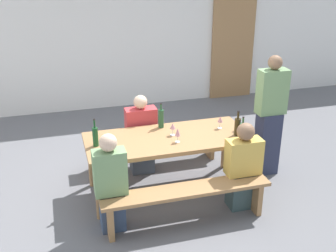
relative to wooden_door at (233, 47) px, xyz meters
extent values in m
plane|color=slate|center=(-2.30, -3.25, -1.05)|extent=(24.00, 24.00, 0.00)
cube|color=white|center=(-2.30, 0.14, 0.55)|extent=(14.00, 0.20, 3.20)
cube|color=#9E7247|center=(0.00, 0.00, 0.00)|extent=(0.90, 0.06, 2.10)
cube|color=#9E7247|center=(-2.30, -3.25, -0.33)|extent=(2.03, 0.88, 0.05)
cylinder|color=#9E7247|center=(-3.24, -3.63, -0.70)|extent=(0.07, 0.07, 0.70)
cylinder|color=#9E7247|center=(-1.37, -3.63, -0.70)|extent=(0.07, 0.07, 0.70)
cylinder|color=#9E7247|center=(-3.24, -2.87, -0.70)|extent=(0.07, 0.07, 0.70)
cylinder|color=#9E7247|center=(-1.37, -2.87, -0.70)|extent=(0.07, 0.07, 0.70)
cube|color=#9E7247|center=(-2.30, -3.99, -0.62)|extent=(1.93, 0.30, 0.04)
cube|color=#9E7247|center=(-3.17, -3.99, -0.84)|extent=(0.06, 0.24, 0.41)
cube|color=#9E7247|center=(-1.44, -3.99, -0.84)|extent=(0.06, 0.24, 0.41)
cube|color=#9E7247|center=(-2.30, -2.51, -0.62)|extent=(1.93, 0.30, 0.04)
cube|color=#9E7247|center=(-3.17, -2.51, -0.84)|extent=(0.06, 0.24, 0.41)
cube|color=#9E7247|center=(-1.44, -2.51, -0.84)|extent=(0.06, 0.24, 0.41)
cylinder|color=#194723|center=(-3.19, -3.25, -0.19)|extent=(0.07, 0.07, 0.23)
cylinder|color=#194723|center=(-3.19, -3.25, -0.02)|extent=(0.02, 0.02, 0.10)
cylinder|color=black|center=(-3.19, -3.25, 0.03)|extent=(0.03, 0.03, 0.01)
cylinder|color=#332814|center=(-1.46, -3.42, -0.19)|extent=(0.08, 0.08, 0.22)
cylinder|color=#332814|center=(-1.46, -3.42, -0.04)|extent=(0.03, 0.03, 0.09)
cylinder|color=black|center=(-1.46, -3.42, 0.01)|extent=(0.03, 0.03, 0.01)
cylinder|color=#234C2D|center=(-1.46, -3.57, -0.19)|extent=(0.07, 0.07, 0.21)
cylinder|color=#234C2D|center=(-1.46, -3.57, -0.05)|extent=(0.02, 0.02, 0.07)
cylinder|color=black|center=(-1.46, -3.57, -0.01)|extent=(0.03, 0.03, 0.01)
cylinder|color=#234C2D|center=(-2.30, -2.92, -0.18)|extent=(0.07, 0.07, 0.24)
cylinder|color=#234C2D|center=(-2.30, -2.92, -0.02)|extent=(0.03, 0.03, 0.08)
cylinder|color=black|center=(-2.30, -2.92, 0.03)|extent=(0.03, 0.03, 0.01)
cylinder|color=silver|center=(-1.58, -3.17, -0.30)|extent=(0.06, 0.06, 0.01)
cylinder|color=silver|center=(-1.58, -3.17, -0.25)|extent=(0.01, 0.01, 0.08)
cone|color=#D18C93|center=(-1.58, -3.17, -0.17)|extent=(0.06, 0.06, 0.08)
cylinder|color=silver|center=(-2.23, -3.21, -0.30)|extent=(0.06, 0.06, 0.01)
cylinder|color=silver|center=(-2.23, -3.21, -0.25)|extent=(0.01, 0.01, 0.08)
cone|color=#D18C93|center=(-2.23, -3.21, -0.17)|extent=(0.07, 0.07, 0.07)
cylinder|color=silver|center=(-2.23, -3.42, -0.30)|extent=(0.06, 0.06, 0.01)
cylinder|color=silver|center=(-2.23, -3.42, -0.25)|extent=(0.01, 0.01, 0.08)
cone|color=#D18C93|center=(-2.23, -3.42, -0.17)|extent=(0.07, 0.07, 0.10)
cube|color=#384A69|center=(-3.12, -3.84, -0.83)|extent=(0.26, 0.24, 0.45)
cube|color=#729966|center=(-3.12, -3.84, -0.35)|extent=(0.35, 0.20, 0.50)
sphere|color=beige|center=(-3.12, -3.84, 0.00)|extent=(0.19, 0.19, 0.19)
cube|color=#374D4E|center=(-1.56, -3.84, -0.83)|extent=(0.31, 0.24, 0.45)
cube|color=gold|center=(-1.56, -3.84, -0.38)|extent=(0.41, 0.20, 0.43)
sphere|color=#846047|center=(-1.56, -3.84, -0.07)|extent=(0.21, 0.21, 0.21)
cube|color=#434C58|center=(-2.51, -2.66, -0.83)|extent=(0.31, 0.24, 0.45)
cube|color=#C6383D|center=(-2.51, -2.66, -0.36)|extent=(0.42, 0.20, 0.49)
sphere|color=beige|center=(-2.51, -2.66, -0.02)|extent=(0.18, 0.18, 0.18)
cube|color=#2B304B|center=(-0.86, -3.15, -0.61)|extent=(0.29, 0.24, 0.88)
cube|color=#729966|center=(-0.86, -3.15, 0.13)|extent=(0.38, 0.20, 0.59)
sphere|color=#846047|center=(-0.86, -3.15, 0.52)|extent=(0.19, 0.19, 0.19)
camera|label=1|loc=(-3.59, -7.74, 1.83)|focal=44.55mm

